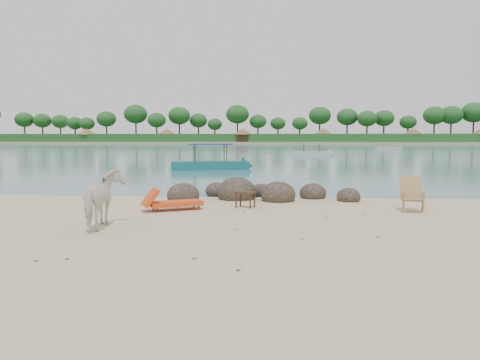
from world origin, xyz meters
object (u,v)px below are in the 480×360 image
object	(u,v)px
boat_near	(210,148)
boulders	(251,194)
side_table	(245,201)
cow	(104,200)
deck_chair	(413,196)
lounge_chair	(176,201)

from	to	relation	value
boat_near	boulders	bearing A→B (deg)	-91.53
side_table	cow	bearing A→B (deg)	-108.07
cow	side_table	world-z (taller)	cow
cow	boat_near	bearing A→B (deg)	-94.85
side_table	boat_near	bearing A→B (deg)	125.28
boulders	deck_chair	bearing A→B (deg)	-28.10
cow	boat_near	xyz separation A→B (m)	(-0.30, 20.50, 0.73)
side_table	deck_chair	distance (m)	4.75
boulders	cow	bearing A→B (deg)	-120.73
lounge_chair	boat_near	world-z (taller)	boat_near
lounge_chair	boat_near	size ratio (longest dim) A/B	0.32
cow	deck_chair	size ratio (longest dim) A/B	1.60
deck_chair	boat_near	world-z (taller)	boat_near
side_table	boulders	bearing A→B (deg)	111.38
deck_chair	boat_near	bearing A→B (deg)	124.70
boulders	side_table	xyz separation A→B (m)	(-0.10, -1.94, 0.04)
boulders	boat_near	world-z (taller)	boat_near
side_table	lounge_chair	size ratio (longest dim) A/B	0.31
deck_chair	cow	bearing A→B (deg)	-149.85
boulders	lounge_chair	world-z (taller)	boulders
side_table	lounge_chair	distance (m)	2.04
cow	boat_near	size ratio (longest dim) A/B	0.28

